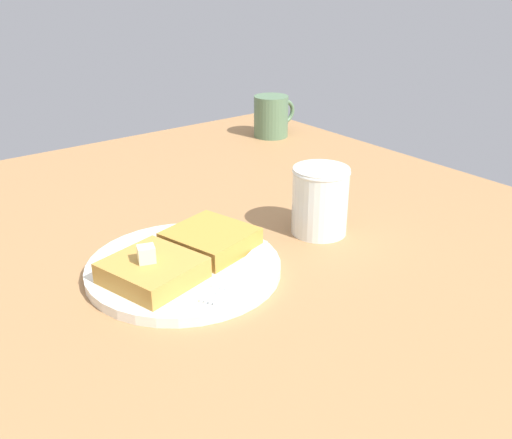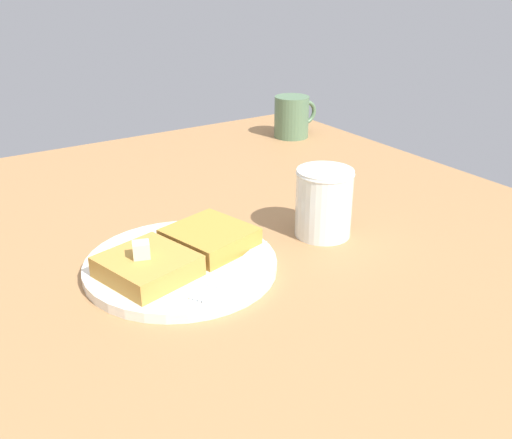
{
  "view_description": "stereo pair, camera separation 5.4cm",
  "coord_description": "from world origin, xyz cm",
  "px_view_note": "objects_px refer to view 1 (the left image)",
  "views": [
    {
      "loc": [
        -24.92,
        -48.16,
        36.84
      ],
      "look_at": [
        15.87,
        4.76,
        6.69
      ],
      "focal_mm": 40.0,
      "sensor_mm": 36.0,
      "label": 1
    },
    {
      "loc": [
        -20.49,
        -51.29,
        36.84
      ],
      "look_at": [
        15.87,
        4.76,
        6.69
      ],
      "focal_mm": 40.0,
      "sensor_mm": 36.0,
      "label": 2
    }
  ],
  "objects_px": {
    "fork": "(235,273)",
    "plate": "(184,267)",
    "coffee_mug": "(272,116)",
    "syrup_jar": "(320,202)"
  },
  "relations": [
    {
      "from": "plate",
      "to": "syrup_jar",
      "type": "bearing_deg",
      "value": -4.42
    },
    {
      "from": "plate",
      "to": "syrup_jar",
      "type": "relative_size",
      "value": 2.5
    },
    {
      "from": "fork",
      "to": "coffee_mug",
      "type": "height_order",
      "value": "coffee_mug"
    },
    {
      "from": "plate",
      "to": "fork",
      "type": "distance_m",
      "value": 0.07
    },
    {
      "from": "plate",
      "to": "fork",
      "type": "bearing_deg",
      "value": -61.34
    },
    {
      "from": "plate",
      "to": "coffee_mug",
      "type": "relative_size",
      "value": 2.31
    },
    {
      "from": "fork",
      "to": "coffee_mug",
      "type": "distance_m",
      "value": 0.64
    },
    {
      "from": "coffee_mug",
      "to": "syrup_jar",
      "type": "bearing_deg",
      "value": -121.29
    },
    {
      "from": "fork",
      "to": "plate",
      "type": "bearing_deg",
      "value": 118.66
    },
    {
      "from": "plate",
      "to": "coffee_mug",
      "type": "bearing_deg",
      "value": 40.93
    }
  ]
}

